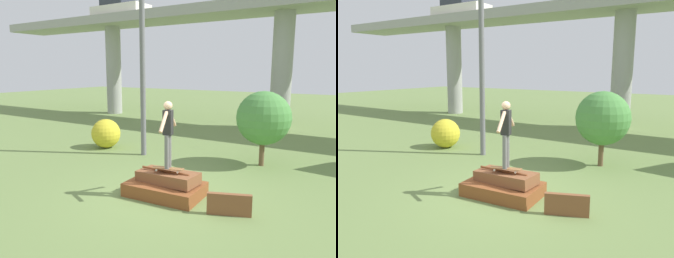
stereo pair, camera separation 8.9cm
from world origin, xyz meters
The scene contains 10 objects.
ground_plane centered at (0.00, 0.00, 0.00)m, with size 80.00×80.00×0.00m, color olive.
scrap_pile centered at (0.01, 0.02, 0.27)m, with size 2.03×1.36×0.70m.
scrap_plank_loose centered at (1.87, -0.22, 0.25)m, with size 0.98×0.48×0.51m.
skateboard centered at (0.13, -0.05, 0.77)m, with size 0.84×0.38×0.09m.
skater centered at (0.13, -0.05, 1.78)m, with size 0.33×1.12×1.71m.
highway_overpass centered at (0.00, 11.81, 5.90)m, with size 44.00×3.33×6.92m.
car_on_overpass_right centered at (-11.26, 11.67, 7.48)m, with size 4.11×1.85×1.40m.
utility_pole centered at (-2.94, 3.06, 4.45)m, with size 1.30×0.20×8.66m.
tree_behind_left centered at (1.33, 4.06, 1.65)m, with size 1.82×1.82×2.56m.
bush_yellow_flowering centered at (-4.99, 3.17, 0.61)m, with size 1.22×1.22×1.22m.
Camera 1 is at (4.41, -6.85, 3.27)m, focal length 35.00 mm.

